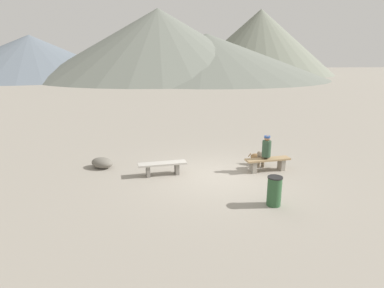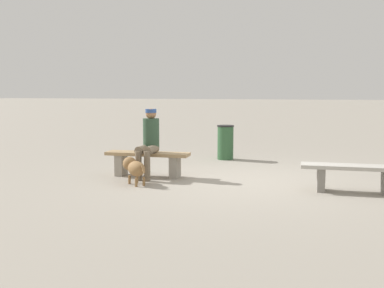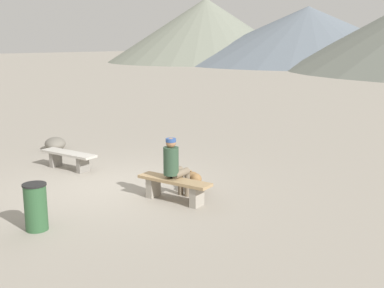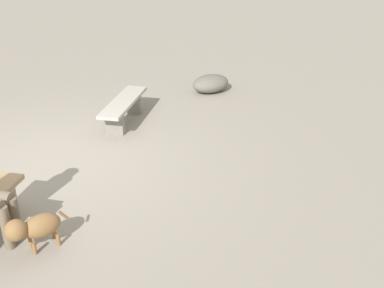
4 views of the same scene
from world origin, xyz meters
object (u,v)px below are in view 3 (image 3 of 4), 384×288
(boulder, at_px, (55,144))
(bench_left, at_px, (69,157))
(seated_person, at_px, (174,165))
(trash_bin, at_px, (36,207))
(dog, at_px, (194,179))
(bench_right, at_px, (174,186))

(boulder, bearing_deg, bench_left, -24.93)
(bench_left, height_order, seated_person, seated_person)
(seated_person, distance_m, trash_bin, 2.74)
(dog, bearing_deg, bench_right, -45.59)
(bench_left, xyz_separation_m, bench_right, (3.57, -0.03, 0.00))
(bench_right, distance_m, dog, 0.71)
(seated_person, bearing_deg, dog, 87.27)
(seated_person, relative_size, dog, 2.14)
(bench_left, xyz_separation_m, boulder, (-2.09, 0.97, -0.12))
(dog, bearing_deg, boulder, -147.03)
(bench_right, bearing_deg, dog, 90.98)
(bench_right, bearing_deg, seated_person, 125.12)
(dog, distance_m, boulder, 5.56)
(trash_bin, bearing_deg, bench_left, 137.70)
(bench_left, xyz_separation_m, dog, (3.46, 0.67, -0.02))
(bench_right, relative_size, seated_person, 1.27)
(bench_right, distance_m, seated_person, 0.42)
(bench_right, bearing_deg, boulder, 162.62)
(bench_left, relative_size, boulder, 1.95)
(bench_right, distance_m, boulder, 5.74)
(trash_bin, distance_m, boulder, 6.08)
(bench_right, distance_m, trash_bin, 2.65)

